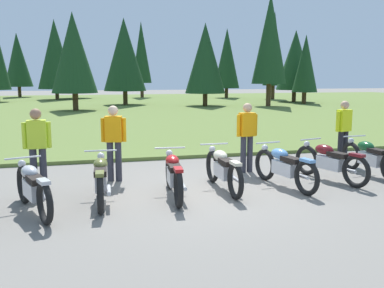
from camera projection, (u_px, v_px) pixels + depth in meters
name	position (u px, v px, depth m)	size (l,w,h in m)	color
ground_plane	(200.00, 193.00, 8.46)	(140.00, 140.00, 0.00)	slate
grass_moorland	(110.00, 106.00, 32.92)	(80.00, 44.00, 0.10)	#5B7033
forest_treeline	(101.00, 54.00, 36.70)	(39.98, 27.77, 8.60)	#47331E
motorcycle_silver	(33.00, 188.00, 7.19)	(0.89, 2.01, 0.88)	black
motorcycle_olive	(101.00, 179.00, 7.82)	(0.62, 2.10, 0.88)	black
motorcycle_red	(174.00, 175.00, 8.15)	(0.62, 2.10, 0.88)	black
motorcycle_cream	(223.00, 169.00, 8.67)	(0.62, 2.10, 0.88)	black
motorcycle_sky_blue	(284.00, 166.00, 8.90)	(0.70, 2.08, 0.88)	black
motorcycle_maroon	(330.00, 161.00, 9.44)	(0.79, 2.05, 0.88)	black
motorcycle_british_green	(370.00, 157.00, 9.90)	(0.62, 2.10, 0.88)	black
rider_in_hivis_vest	(344.00, 128.00, 11.19)	(0.53, 0.31, 1.67)	black
rider_with_back_turned	(247.00, 133.00, 10.24)	(0.55, 0.27, 1.67)	#2D2D38
rider_checking_bike	(114.00, 139.00, 9.34)	(0.54, 0.29, 1.67)	#2D2D38
rider_near_row_end	(37.00, 145.00, 8.48)	(0.55, 0.23, 1.67)	#2D2D38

